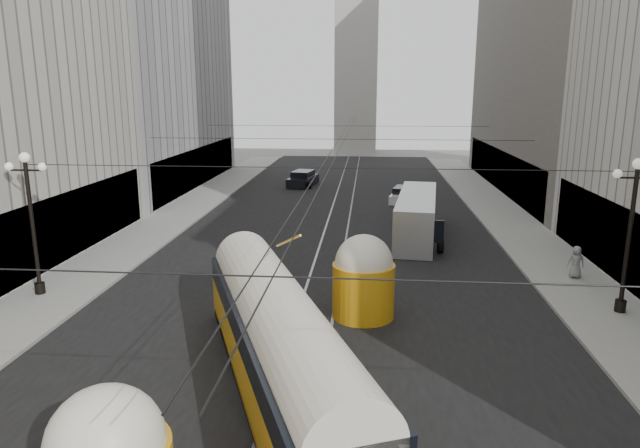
# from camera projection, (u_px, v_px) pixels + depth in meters

# --- Properties ---
(road) EXTENTS (20.00, 85.00, 0.02)m
(road) POSITION_uv_depth(u_px,v_px,m) (337.00, 227.00, 38.80)
(road) COLOR black
(road) RESTS_ON ground
(sidewalk_left) EXTENTS (4.00, 72.00, 0.15)m
(sidewalk_left) POSITION_uv_depth(u_px,v_px,m) (182.00, 212.00, 43.19)
(sidewalk_left) COLOR gray
(sidewalk_left) RESTS_ON ground
(sidewalk_right) EXTENTS (4.00, 72.00, 0.15)m
(sidewalk_right) POSITION_uv_depth(u_px,v_px,m) (505.00, 218.00, 41.17)
(sidewalk_right) COLOR gray
(sidewalk_right) RESTS_ON ground
(rail_left) EXTENTS (0.12, 85.00, 0.04)m
(rail_left) POSITION_uv_depth(u_px,v_px,m) (326.00, 227.00, 38.87)
(rail_left) COLOR gray
(rail_left) RESTS_ON ground
(rail_right) EXTENTS (0.12, 85.00, 0.04)m
(rail_right) POSITION_uv_depth(u_px,v_px,m) (348.00, 227.00, 38.74)
(rail_right) COLOR gray
(rail_right) RESTS_ON ground
(building_left_far) EXTENTS (12.60, 28.60, 28.60)m
(building_left_far) POSITION_uv_depth(u_px,v_px,m) (130.00, 32.00, 52.23)
(building_left_far) COLOR #999999
(building_left_far) RESTS_ON ground
(building_right_far) EXTENTS (12.60, 32.60, 32.60)m
(building_right_far) POSITION_uv_depth(u_px,v_px,m) (583.00, 3.00, 48.41)
(building_right_far) COLOR #514C47
(building_right_far) RESTS_ON ground
(distant_tower) EXTENTS (6.00, 6.00, 31.36)m
(distant_tower) POSITION_uv_depth(u_px,v_px,m) (357.00, 48.00, 81.43)
(distant_tower) COLOR #B2AFA8
(distant_tower) RESTS_ON ground
(lamppost_left_mid) EXTENTS (1.86, 0.44, 6.37)m
(lamppost_left_mid) POSITION_uv_depth(u_px,v_px,m) (31.00, 216.00, 24.94)
(lamppost_left_mid) COLOR black
(lamppost_left_mid) RESTS_ON sidewalk_left
(lamppost_right_mid) EXTENTS (1.86, 0.44, 6.37)m
(lamppost_right_mid) POSITION_uv_depth(u_px,v_px,m) (630.00, 227.00, 22.83)
(lamppost_right_mid) COLOR black
(lamppost_right_mid) RESTS_ON sidewalk_right
(catenary) EXTENTS (25.00, 72.00, 0.23)m
(catenary) POSITION_uv_depth(u_px,v_px,m) (338.00, 142.00, 36.47)
(catenary) COLOR black
(catenary) RESTS_ON ground
(streetcar) EXTENTS (7.49, 15.08, 3.52)m
(streetcar) POSITION_uv_depth(u_px,v_px,m) (279.00, 340.00, 17.27)
(streetcar) COLOR orange
(streetcar) RESTS_ON ground
(city_bus) EXTENTS (3.45, 10.90, 2.72)m
(city_bus) POSITION_uv_depth(u_px,v_px,m) (417.00, 214.00, 35.90)
(city_bus) COLOR #B3B6B9
(city_bus) RESTS_ON ground
(sedan_white_far) EXTENTS (2.54, 4.36, 1.29)m
(sedan_white_far) POSITION_uv_depth(u_px,v_px,m) (403.00, 195.00, 47.30)
(sedan_white_far) COLOR white
(sedan_white_far) RESTS_ON ground
(sedan_dark_far) EXTENTS (2.81, 4.97, 1.48)m
(sedan_dark_far) POSITION_uv_depth(u_px,v_px,m) (303.00, 179.00, 55.36)
(sedan_dark_far) COLOR black
(sedan_dark_far) RESTS_ON ground
(pedestrian_sidewalk_right) EXTENTS (0.84, 0.58, 1.60)m
(pedestrian_sidewalk_right) POSITION_uv_depth(u_px,v_px,m) (576.00, 262.00, 27.72)
(pedestrian_sidewalk_right) COLOR slate
(pedestrian_sidewalk_right) RESTS_ON sidewalk_right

